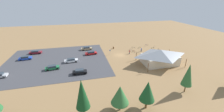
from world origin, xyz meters
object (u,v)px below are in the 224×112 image
bicycle_yellow_yard_front (152,48)px  car_maroon_near_entry (36,52)px  visitor_at_bikes (141,50)px  pine_west (188,75)px  bicycle_green_edge_north (139,48)px  bicycle_blue_trailside (131,50)px  car_tan_mid_lot (87,48)px  pine_midwest (120,95)px  bicycle_black_mid_cluster (159,49)px  car_black_by_curb (80,72)px  bicycle_orange_yard_right (153,50)px  car_green_far_end (52,67)px  pine_far_west (148,91)px  bicycle_white_edge_south (154,47)px  pine_far_east (82,94)px  trash_bin (113,48)px  bicycle_red_near_porch (134,51)px  lot_sign (110,51)px  bicycle_silver_by_bin (133,47)px  visitor_near_lot (129,52)px  car_blue_end_stall (25,58)px  bicycle_purple_lone_east (146,45)px  car_white_second_row (71,60)px

bicycle_yellow_yard_front → car_maroon_near_entry: 50.08m
car_maroon_near_entry → visitor_at_bikes: (-43.82, 8.02, 0.16)m
pine_west → bicycle_green_edge_north: bearing=-94.4°
bicycle_blue_trailside → car_tan_mid_lot: bearing=-17.8°
pine_midwest → car_tan_mid_lot: pine_midwest is taller
bicycle_black_mid_cluster → car_black_by_curb: 37.36m
bicycle_orange_yard_right → bicycle_blue_trailside: 9.92m
pine_midwest → car_green_far_end: (16.10, -22.33, -3.05)m
pine_midwest → bicycle_blue_trailside: 35.96m
pine_far_west → bicycle_white_edge_south: size_ratio=4.98×
pine_far_east → visitor_at_bikes: pine_far_east is taller
bicycle_orange_yard_right → bicycle_blue_trailside: (9.73, -1.94, 0.00)m
bicycle_black_mid_cluster → bicycle_white_edge_south: 3.76m
trash_bin → bicycle_red_near_porch: size_ratio=0.55×
bicycle_green_edge_north → bicycle_black_mid_cluster: bearing=151.5°
bicycle_red_near_porch → bicycle_black_mid_cluster: bearing=177.9°
lot_sign → car_green_far_end: size_ratio=0.49×
bicycle_blue_trailside → bicycle_silver_by_bin: 4.21m
trash_bin → car_maroon_near_entry: (33.03, -1.48, 0.30)m
bicycle_green_edge_north → visitor_near_lot: (6.85, 5.25, 0.52)m
bicycle_red_near_porch → car_green_far_end: size_ratio=0.36×
car_blue_end_stall → car_maroon_near_entry: (-2.23, -5.70, -0.00)m
pine_far_east → car_black_by_curb: 18.73m
bicycle_black_mid_cluster → bicycle_silver_by_bin: (9.99, -5.33, 0.01)m
pine_midwest → pine_far_west: size_ratio=0.90×
bicycle_silver_by_bin → car_black_by_curb: car_black_by_curb is taller
bicycle_purple_lone_east → bicycle_silver_by_bin: (7.53, 1.70, -0.02)m
lot_sign → trash_bin: bearing=-114.9°
bicycle_white_edge_south → car_maroon_near_entry: car_maroon_near_entry is taller
pine_midwest → pine_west: (-17.36, -2.03, 0.99)m
pine_far_west → car_white_second_row: size_ratio=1.35×
car_black_by_curb → car_tan_mid_lot: bearing=-99.7°
bicycle_silver_by_bin → car_white_second_row: (27.63, 9.22, 0.38)m
trash_bin → pine_far_east: bearing=67.9°
bicycle_green_edge_north → car_maroon_near_entry: size_ratio=0.36×
car_blue_end_stall → visitor_at_bikes: (-46.05, 2.32, 0.15)m
bicycle_black_mid_cluster → bicycle_red_near_porch: bearing=-2.1°
lot_sign → bicycle_white_edge_south: size_ratio=1.71×
pine_midwest → bicycle_silver_by_bin: pine_midwest is taller
pine_west → visitor_near_lot: size_ratio=4.33×
car_tan_mid_lot → lot_sign: bearing=137.6°
pine_far_east → bicycle_red_near_porch: 39.53m
lot_sign → car_white_second_row: lot_sign is taller
trash_bin → pine_far_west: pine_far_west is taller
pine_far_west → bicycle_blue_trailside: size_ratio=4.74×
car_blue_end_stall → car_black_by_curb: bearing=141.0°
bicycle_white_edge_south → visitor_at_bikes: (8.14, 3.57, 0.55)m
lot_sign → pine_far_east: size_ratio=0.25×
bicycle_orange_yard_right → car_maroon_near_entry: bearing=-9.4°
pine_far_east → bicycle_blue_trailside: bearing=-123.5°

